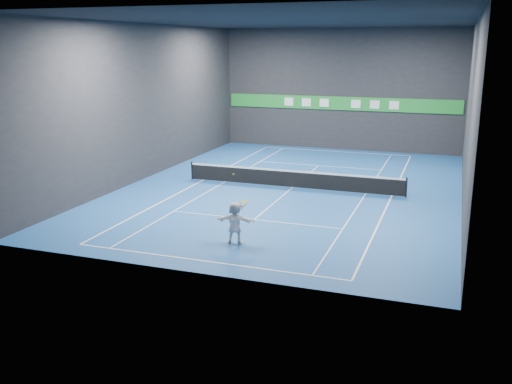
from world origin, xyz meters
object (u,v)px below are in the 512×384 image
(tennis_ball, at_px, (234,174))
(tennis_net, at_px, (292,178))
(player, at_px, (235,222))
(tennis_racket, at_px, (243,204))

(tennis_ball, relative_size, tennis_net, 0.01)
(player, height_order, tennis_net, player)
(player, distance_m, tennis_ball, 1.95)
(player, bearing_deg, tennis_net, -96.54)
(tennis_ball, xyz_separation_m, tennis_racket, (0.48, -0.20, -1.15))
(player, relative_size, tennis_ball, 25.69)
(player, xyz_separation_m, tennis_net, (-0.32, 9.61, -0.32))
(player, bearing_deg, tennis_ball, -69.27)
(tennis_net, relative_size, tennis_racket, 26.02)
(tennis_ball, distance_m, tennis_net, 9.63)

